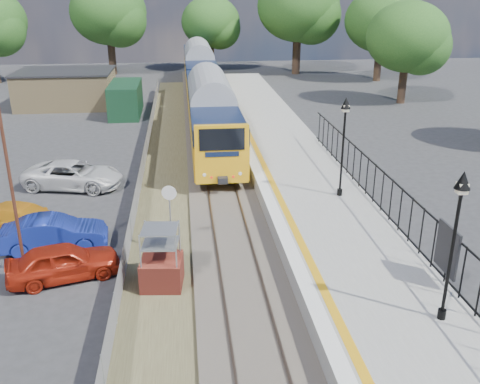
{
  "coord_description": "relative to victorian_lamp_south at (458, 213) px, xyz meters",
  "views": [
    {
      "loc": [
        -1.85,
        -16.63,
        10.09
      ],
      "look_at": [
        0.4,
        4.08,
        2.0
      ],
      "focal_mm": 40.0,
      "sensor_mm": 36.0,
      "label": 1
    }
  ],
  "objects": [
    {
      "name": "car_blue",
      "position": [
        -12.74,
        7.66,
        -3.61
      ],
      "size": [
        4.31,
        1.83,
        1.38
      ],
      "primitive_type": "imported",
      "rotation": [
        0.0,
        0.0,
        1.66
      ],
      "color": "navy",
      "rests_on": "ground"
    },
    {
      "name": "tree_line",
      "position": [
        -4.1,
        46.0,
        2.31
      ],
      "size": [
        56.8,
        43.8,
        11.88
      ],
      "color": "#332319",
      "rests_on": "ground"
    },
    {
      "name": "car_white",
      "position": [
        -13.24,
        14.81,
        -3.59
      ],
      "size": [
        5.51,
        3.43,
        1.42
      ],
      "primitive_type": "imported",
      "rotation": [
        0.0,
        0.0,
        1.35
      ],
      "color": "silver",
      "rests_on": "ground"
    },
    {
      "name": "track_bed",
      "position": [
        -5.97,
        13.67,
        -4.21
      ],
      "size": [
        5.9,
        80.0,
        0.29
      ],
      "color": "#473F38",
      "rests_on": "ground"
    },
    {
      "name": "platform_edge",
      "position": [
        -3.36,
        12.0,
        -3.39
      ],
      "size": [
        0.9,
        70.0,
        0.01
      ],
      "color": "silver",
      "rests_on": "platform"
    },
    {
      "name": "car_red",
      "position": [
        -11.9,
        5.17,
        -3.62
      ],
      "size": [
        4.29,
        2.67,
        1.36
      ],
      "primitive_type": "imported",
      "rotation": [
        0.0,
        0.0,
        1.86
      ],
      "color": "#9F210E",
      "rests_on": "ground"
    },
    {
      "name": "train",
      "position": [
        -5.5,
        33.06,
        -1.96
      ],
      "size": [
        2.82,
        40.83,
        3.51
      ],
      "color": "gold",
      "rests_on": "ground"
    },
    {
      "name": "victorian_lamp_north",
      "position": [
        -0.2,
        10.0,
        0.0
      ],
      "size": [
        0.44,
        0.44,
        4.6
      ],
      "color": "black",
      "rests_on": "platform"
    },
    {
      "name": "speed_sign",
      "position": [
        -8.0,
        6.72,
        -2.3
      ],
      "size": [
        0.58,
        0.16,
        2.91
      ],
      "rotation": [
        0.0,
        0.0,
        -0.23
      ],
      "color": "#999EA3",
      "rests_on": "ground"
    },
    {
      "name": "carpark_lamp",
      "position": [
        -13.41,
        5.57,
        -0.04
      ],
      "size": [
        0.25,
        0.5,
        7.53
      ],
      "color": "#4A2518",
      "rests_on": "ground"
    },
    {
      "name": "ground",
      "position": [
        -5.5,
        4.0,
        -4.3
      ],
      "size": [
        120.0,
        120.0,
        0.0
      ],
      "primitive_type": "plane",
      "color": "#2D2D30",
      "rests_on": "ground"
    },
    {
      "name": "palisade_fence",
      "position": [
        1.05,
        6.24,
        -2.46
      ],
      "size": [
        0.12,
        26.0,
        2.0
      ],
      "color": "black",
      "rests_on": "platform"
    },
    {
      "name": "victorian_lamp_south",
      "position": [
        0.0,
        0.0,
        0.0
      ],
      "size": [
        0.44,
        0.44,
        4.6
      ],
      "color": "black",
      "rests_on": "platform"
    },
    {
      "name": "outbuilding",
      "position": [
        -16.41,
        35.21,
        -2.78
      ],
      "size": [
        10.8,
        10.1,
        3.12
      ],
      "color": "tan",
      "rests_on": "ground"
    },
    {
      "name": "platform",
      "position": [
        -1.3,
        12.0,
        -3.85
      ],
      "size": [
        5.0,
        70.0,
        0.9
      ],
      "primitive_type": "cube",
      "color": "gray",
      "rests_on": "ground"
    },
    {
      "name": "wire_fence",
      "position": [
        -9.7,
        16.0,
        -3.7
      ],
      "size": [
        0.06,
        52.0,
        1.2
      ],
      "color": "#999EA3",
      "rests_on": "ground"
    },
    {
      "name": "brick_plinth",
      "position": [
        -8.31,
        4.22,
        -3.19
      ],
      "size": [
        1.56,
        1.56,
        2.31
      ],
      "rotation": [
        0.0,
        0.0,
        -0.1
      ],
      "color": "maroon",
      "rests_on": "ground"
    },
    {
      "name": "car_yellow",
      "position": [
        -14.27,
        9.14,
        -3.62
      ],
      "size": [
        5.01,
        3.3,
        1.35
      ],
      "primitive_type": "imported",
      "rotation": [
        0.0,
        0.0,
        1.24
      ],
      "color": "orange",
      "rests_on": "ground"
    }
  ]
}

